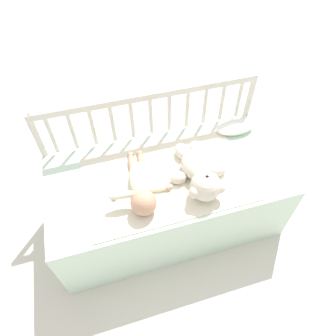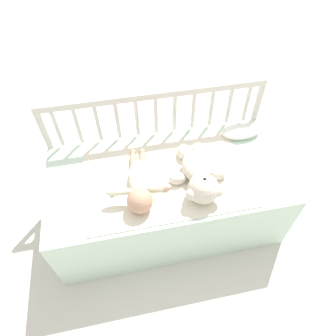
% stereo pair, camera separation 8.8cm
% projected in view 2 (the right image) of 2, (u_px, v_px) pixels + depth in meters
% --- Properties ---
extents(ground_plane, '(12.00, 12.00, 0.00)m').
position_uv_depth(ground_plane, '(168.00, 217.00, 1.94)').
color(ground_plane, silver).
extents(crib_mattress, '(1.29, 0.63, 0.44)m').
position_uv_depth(crib_mattress, '(168.00, 198.00, 1.77)').
color(crib_mattress, silver).
rests_on(crib_mattress, ground_plane).
extents(crib_rail, '(1.29, 0.04, 0.73)m').
position_uv_depth(crib_rail, '(156.00, 120.00, 1.75)').
color(crib_rail, beige).
rests_on(crib_rail, ground_plane).
extents(blanket, '(0.85, 0.55, 0.01)m').
position_uv_depth(blanket, '(166.00, 177.00, 1.59)').
color(blanket, silver).
rests_on(blanket, crib_mattress).
extents(teddy_bear, '(0.31, 0.42, 0.16)m').
position_uv_depth(teddy_bear, '(199.00, 175.00, 1.52)').
color(teddy_bear, silver).
rests_on(teddy_bear, crib_mattress).
extents(baby, '(0.33, 0.44, 0.13)m').
position_uv_depth(baby, '(139.00, 185.00, 1.49)').
color(baby, '#EAEACC').
rests_on(baby, crib_mattress).
extents(small_pillow, '(0.24, 0.13, 0.06)m').
position_uv_depth(small_pillow, '(241.00, 131.00, 1.78)').
color(small_pillow, white).
rests_on(small_pillow, crib_mattress).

